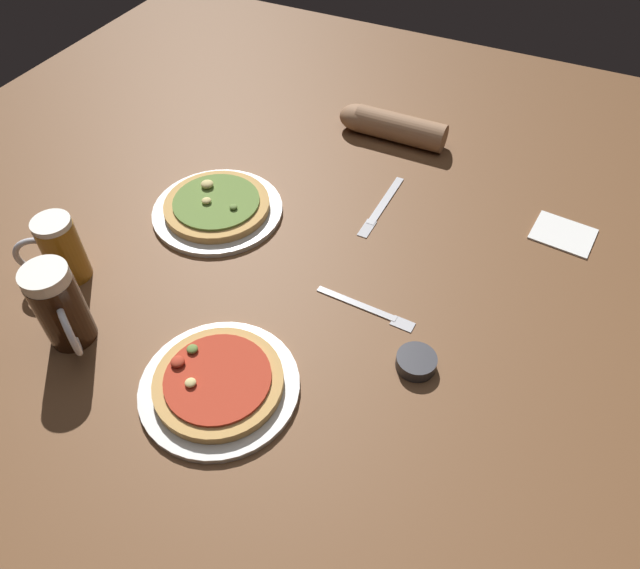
{
  "coord_description": "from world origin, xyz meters",
  "views": [
    {
      "loc": [
        0.33,
        -0.7,
        0.87
      ],
      "look_at": [
        0.0,
        0.0,
        0.02
      ],
      "focal_mm": 32.43,
      "sensor_mm": 36.0,
      "label": 1
    }
  ],
  "objects_px": {
    "beer_mug_amber": "(60,308)",
    "knife_right": "(382,206)",
    "beer_mug_dark": "(60,250)",
    "ramekin_sauce": "(416,362)",
    "napkin_folded": "(563,233)",
    "pizza_plate_near": "(219,384)",
    "pizza_plate_far": "(217,207)",
    "fork_left": "(367,309)",
    "diner_arm": "(387,125)"
  },
  "relations": [
    {
      "from": "beer_mug_amber",
      "to": "knife_right",
      "type": "xyz_separation_m",
      "value": [
        0.38,
        0.6,
        -0.08
      ]
    },
    {
      "from": "beer_mug_dark",
      "to": "ramekin_sauce",
      "type": "xyz_separation_m",
      "value": [
        0.71,
        0.09,
        -0.06
      ]
    },
    {
      "from": "ramekin_sauce",
      "to": "napkin_folded",
      "type": "bearing_deg",
      "value": 69.21
    },
    {
      "from": "pizza_plate_near",
      "to": "knife_right",
      "type": "height_order",
      "value": "pizza_plate_near"
    },
    {
      "from": "pizza_plate_far",
      "to": "knife_right",
      "type": "distance_m",
      "value": 0.38
    },
    {
      "from": "ramekin_sauce",
      "to": "knife_right",
      "type": "distance_m",
      "value": 0.44
    },
    {
      "from": "pizza_plate_far",
      "to": "beer_mug_dark",
      "type": "xyz_separation_m",
      "value": [
        -0.17,
        -0.3,
        0.06
      ]
    },
    {
      "from": "pizza_plate_far",
      "to": "napkin_folded",
      "type": "distance_m",
      "value": 0.77
    },
    {
      "from": "ramekin_sauce",
      "to": "fork_left",
      "type": "relative_size",
      "value": 0.35
    },
    {
      "from": "beer_mug_dark",
      "to": "napkin_folded",
      "type": "xyz_separation_m",
      "value": [
        0.89,
        0.56,
        -0.07
      ]
    },
    {
      "from": "pizza_plate_near",
      "to": "diner_arm",
      "type": "xyz_separation_m",
      "value": [
        -0.02,
        0.85,
        0.02
      ]
    },
    {
      "from": "beer_mug_amber",
      "to": "napkin_folded",
      "type": "distance_m",
      "value": 1.04
    },
    {
      "from": "pizza_plate_near",
      "to": "pizza_plate_far",
      "type": "height_order",
      "value": "pizza_plate_far"
    },
    {
      "from": "pizza_plate_near",
      "to": "pizza_plate_far",
      "type": "distance_m",
      "value": 0.47
    },
    {
      "from": "napkin_folded",
      "to": "fork_left",
      "type": "relative_size",
      "value": 0.62
    },
    {
      "from": "ramekin_sauce",
      "to": "diner_arm",
      "type": "xyz_separation_m",
      "value": [
        -0.31,
        0.66,
        0.02
      ]
    },
    {
      "from": "pizza_plate_far",
      "to": "knife_right",
      "type": "height_order",
      "value": "pizza_plate_far"
    },
    {
      "from": "pizza_plate_near",
      "to": "ramekin_sauce",
      "type": "height_order",
      "value": "pizza_plate_near"
    },
    {
      "from": "pizza_plate_far",
      "to": "beer_mug_amber",
      "type": "bearing_deg",
      "value": -96.56
    },
    {
      "from": "pizza_plate_near",
      "to": "diner_arm",
      "type": "relative_size",
      "value": 0.97
    },
    {
      "from": "pizza_plate_near",
      "to": "ramekin_sauce",
      "type": "distance_m",
      "value": 0.35
    },
    {
      "from": "napkin_folded",
      "to": "diner_arm",
      "type": "distance_m",
      "value": 0.53
    },
    {
      "from": "ramekin_sauce",
      "to": "napkin_folded",
      "type": "relative_size",
      "value": 0.57
    },
    {
      "from": "beer_mug_dark",
      "to": "diner_arm",
      "type": "bearing_deg",
      "value": 61.73
    },
    {
      "from": "pizza_plate_far",
      "to": "beer_mug_dark",
      "type": "height_order",
      "value": "beer_mug_dark"
    },
    {
      "from": "napkin_folded",
      "to": "fork_left",
      "type": "xyz_separation_m",
      "value": [
        -0.31,
        -0.39,
        -0.0
      ]
    },
    {
      "from": "pizza_plate_near",
      "to": "diner_arm",
      "type": "distance_m",
      "value": 0.85
    },
    {
      "from": "pizza_plate_near",
      "to": "diner_arm",
      "type": "bearing_deg",
      "value": 91.26
    },
    {
      "from": "pizza_plate_far",
      "to": "beer_mug_dark",
      "type": "bearing_deg",
      "value": -119.19
    },
    {
      "from": "beer_mug_amber",
      "to": "diner_arm",
      "type": "height_order",
      "value": "beer_mug_amber"
    },
    {
      "from": "pizza_plate_near",
      "to": "beer_mug_dark",
      "type": "distance_m",
      "value": 0.44
    },
    {
      "from": "beer_mug_dark",
      "to": "beer_mug_amber",
      "type": "xyz_separation_m",
      "value": [
        0.12,
        -0.12,
        0.01
      ]
    },
    {
      "from": "diner_arm",
      "to": "pizza_plate_near",
      "type": "bearing_deg",
      "value": -88.74
    },
    {
      "from": "ramekin_sauce",
      "to": "beer_mug_dark",
      "type": "bearing_deg",
      "value": -172.63
    },
    {
      "from": "ramekin_sauce",
      "to": "beer_mug_amber",
      "type": "bearing_deg",
      "value": -160.24
    },
    {
      "from": "beer_mug_dark",
      "to": "fork_left",
      "type": "height_order",
      "value": "beer_mug_dark"
    },
    {
      "from": "pizza_plate_near",
      "to": "pizza_plate_far",
      "type": "bearing_deg",
      "value": 122.75
    },
    {
      "from": "beer_mug_dark",
      "to": "ramekin_sauce",
      "type": "relative_size",
      "value": 2.0
    },
    {
      "from": "pizza_plate_near",
      "to": "pizza_plate_far",
      "type": "xyz_separation_m",
      "value": [
        -0.26,
        0.4,
        0.0
      ]
    },
    {
      "from": "pizza_plate_near",
      "to": "napkin_folded",
      "type": "relative_size",
      "value": 2.18
    },
    {
      "from": "beer_mug_dark",
      "to": "fork_left",
      "type": "xyz_separation_m",
      "value": [
        0.59,
        0.18,
        -0.07
      ]
    },
    {
      "from": "napkin_folded",
      "to": "diner_arm",
      "type": "relative_size",
      "value": 0.45
    },
    {
      "from": "beer_mug_amber",
      "to": "ramekin_sauce",
      "type": "bearing_deg",
      "value": 19.76
    },
    {
      "from": "napkin_folded",
      "to": "fork_left",
      "type": "bearing_deg",
      "value": -128.49
    },
    {
      "from": "beer_mug_dark",
      "to": "pizza_plate_near",
      "type": "bearing_deg",
      "value": -13.32
    },
    {
      "from": "beer_mug_amber",
      "to": "beer_mug_dark",
      "type": "bearing_deg",
      "value": 134.13
    },
    {
      "from": "ramekin_sauce",
      "to": "napkin_folded",
      "type": "height_order",
      "value": "ramekin_sauce"
    },
    {
      "from": "beer_mug_dark",
      "to": "fork_left",
      "type": "distance_m",
      "value": 0.62
    },
    {
      "from": "napkin_folded",
      "to": "beer_mug_dark",
      "type": "bearing_deg",
      "value": -147.77
    },
    {
      "from": "napkin_folded",
      "to": "diner_arm",
      "type": "xyz_separation_m",
      "value": [
        -0.49,
        0.19,
        0.03
      ]
    }
  ]
}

